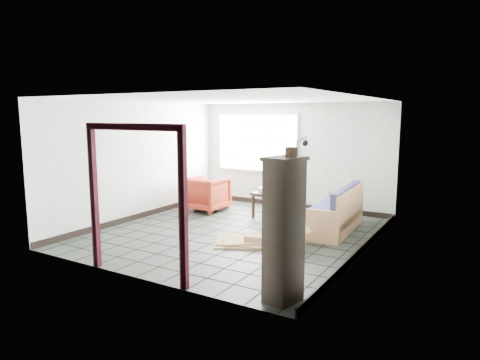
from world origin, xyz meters
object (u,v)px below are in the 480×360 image
Objects in this scene: futon_sofa at (336,215)px; tall_shelf at (284,229)px; side_table at (267,197)px; armchair at (207,192)px.

tall_shelf reaches higher than futon_sofa.
futon_sofa is 1.72m from side_table.
futon_sofa is 2.28× the size of armchair.
futon_sofa is 3.30m from armchair.
side_table is at bearing -177.37° from armchair.
tall_shelf is (0.50, -3.55, 0.60)m from futon_sofa.
futon_sofa reaches higher than side_table.
futon_sofa is at bearing -8.06° from side_table.
armchair is at bearing -177.78° from side_table.
futon_sofa is 3.64m from tall_shelf.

